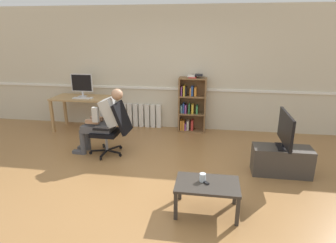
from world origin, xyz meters
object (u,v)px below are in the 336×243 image
(office_chair, at_px, (113,127))
(drinking_glass, at_px, (203,177))
(keyboard, at_px, (82,98))
(person_seated, at_px, (103,120))
(coffee_table, at_px, (207,187))
(imac_monitor, at_px, (82,84))
(computer_desk, at_px, (84,102))
(spare_remote, at_px, (204,182))
(radiator, at_px, (141,115))
(computer_mouse, at_px, (91,98))
(bookshelf, at_px, (191,105))
(tv_screen, at_px, (286,130))
(tv_stand, at_px, (281,161))

(office_chair, relative_size, drinking_glass, 9.56)
(office_chair, bearing_deg, keyboard, -133.66)
(person_seated, height_order, drinking_glass, person_seated)
(coffee_table, bearing_deg, imac_monitor, 135.70)
(computer_desk, bearing_deg, spare_remote, -44.06)
(imac_monitor, height_order, radiator, imac_monitor)
(radiator, xyz_separation_m, drinking_glass, (1.55, -3.08, 0.17))
(coffee_table, xyz_separation_m, drinking_glass, (-0.06, 0.04, 0.10))
(computer_mouse, height_order, office_chair, office_chair)
(keyboard, xyz_separation_m, bookshelf, (2.37, 0.43, -0.17))
(tv_screen, distance_m, spare_remote, 1.68)
(computer_desk, bearing_deg, coffee_table, -43.88)
(computer_mouse, bearing_deg, spare_remote, -45.39)
(computer_desk, xyz_separation_m, radiator, (1.23, 0.39, -0.38))
(tv_screen, xyz_separation_m, drinking_glass, (-1.19, -1.14, -0.29))
(imac_monitor, bearing_deg, keyboard, -72.69)
(radiator, height_order, spare_remote, radiator)
(tv_screen, xyz_separation_m, coffee_table, (-1.13, -1.18, -0.39))
(imac_monitor, xyz_separation_m, drinking_glass, (2.82, -2.77, -0.60))
(tv_screen, bearing_deg, spare_remote, 135.00)
(imac_monitor, height_order, tv_screen, imac_monitor)
(computer_mouse, height_order, spare_remote, computer_mouse)
(keyboard, height_order, drinking_glass, keyboard)
(bookshelf, distance_m, spare_remote, 3.04)
(imac_monitor, xyz_separation_m, bookshelf, (2.43, 0.21, -0.45))
(office_chair, bearing_deg, tv_screen, 85.02)
(computer_desk, distance_m, office_chair, 1.67)
(computer_mouse, bearing_deg, bookshelf, 10.81)
(tv_stand, distance_m, tv_screen, 0.51)
(bookshelf, bearing_deg, computer_desk, -173.09)
(tv_stand, height_order, spare_remote, tv_stand)
(bookshelf, bearing_deg, coffee_table, -81.63)
(computer_mouse, xyz_separation_m, tv_screen, (3.73, -1.43, -0.04))
(bookshelf, relative_size, coffee_table, 1.64)
(imac_monitor, height_order, bookshelf, bookshelf)
(bookshelf, bearing_deg, computer_mouse, -169.19)
(tv_screen, bearing_deg, computer_desk, 68.88)
(person_seated, bearing_deg, coffee_table, 53.03)
(tv_stand, xyz_separation_m, spare_remote, (-1.17, -1.16, 0.18))
(tv_stand, bearing_deg, office_chair, 173.63)
(person_seated, bearing_deg, radiator, 171.42)
(office_chair, bearing_deg, computer_mouse, -140.45)
(coffee_table, bearing_deg, radiator, 117.32)
(coffee_table, bearing_deg, computer_mouse, 134.81)
(person_seated, xyz_separation_m, drinking_glass, (1.83, -1.46, -0.21))
(spare_remote, bearing_deg, tv_stand, -174.51)
(computer_mouse, relative_size, person_seated, 0.08)
(keyboard, bearing_deg, office_chair, -45.05)
(computer_desk, height_order, bookshelf, bookshelf)
(computer_mouse, bearing_deg, tv_stand, -21.03)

